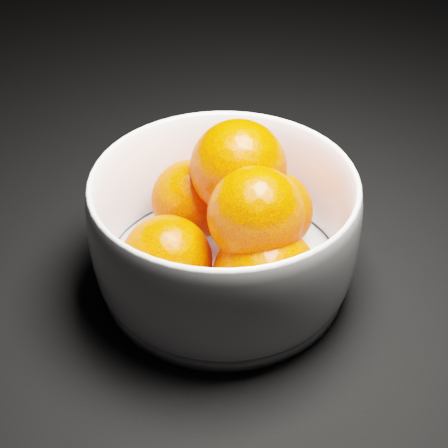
{
  "coord_description": "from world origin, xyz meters",
  "views": [
    {
      "loc": [
        -0.14,
        -0.21,
        0.44
      ],
      "look_at": [
        -0.11,
        0.25,
        0.07
      ],
      "focal_mm": 50.0,
      "sensor_mm": 36.0,
      "label": 1
    }
  ],
  "objects": [
    {
      "name": "orange_pile",
      "position": [
        -0.11,
        0.25,
        0.07
      ],
      "size": [
        0.19,
        0.21,
        0.14
      ],
      "color": "#ED3A00",
      "rests_on": "bowl"
    },
    {
      "name": "bowl",
      "position": [
        -0.11,
        0.25,
        0.06
      ],
      "size": [
        0.25,
        0.25,
        0.12
      ],
      "rotation": [
        0.0,
        0.0,
        0.06
      ],
      "color": "white",
      "rests_on": "ground"
    }
  ]
}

